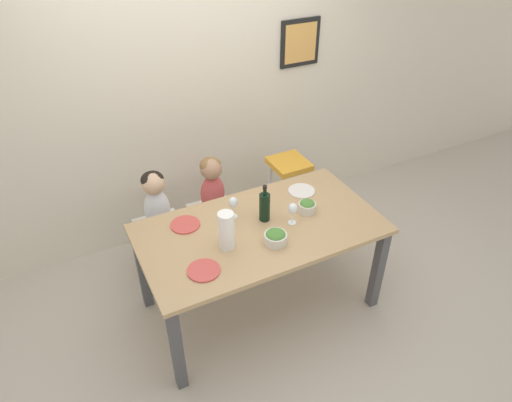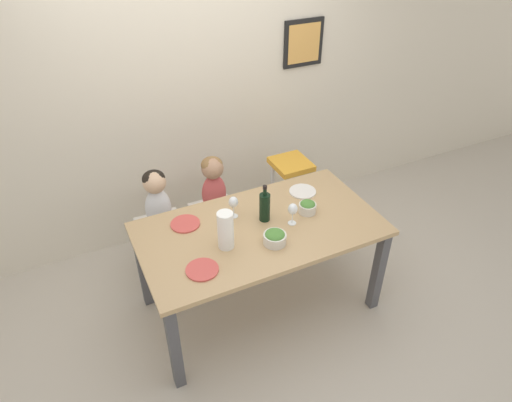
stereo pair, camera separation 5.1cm
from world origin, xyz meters
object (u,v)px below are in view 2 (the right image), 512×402
(salad_bowl_large, at_px, (275,237))
(dinner_plate_front_left, at_px, (202,270))
(chair_far_left, at_px, (162,232))
(paper_towel_roll, at_px, (226,230))
(wine_bottle, at_px, (265,206))
(dinner_plate_back_right, at_px, (303,191))
(person_child_center, at_px, (213,181))
(wine_glass_near, at_px, (293,210))
(person_child_left, at_px, (156,195))
(salad_bowl_small, at_px, (307,207))
(chair_right_highchair, at_px, (290,179))
(chair_far_center, at_px, (216,217))
(dinner_plate_back_left, at_px, (185,224))
(wine_glass_far, at_px, (233,203))

(salad_bowl_large, xyz_separation_m, dinner_plate_front_left, (-0.53, -0.04, -0.04))
(chair_far_left, xyz_separation_m, salad_bowl_large, (0.56, -0.92, 0.44))
(paper_towel_roll, bearing_deg, wine_bottle, 22.81)
(wine_bottle, xyz_separation_m, dinner_plate_front_left, (-0.58, -0.30, -0.11))
(dinner_plate_back_right, bearing_deg, salad_bowl_large, -137.08)
(person_child_center, xyz_separation_m, wine_glass_near, (0.29, -0.79, 0.14))
(person_child_center, bearing_deg, person_child_left, 180.00)
(person_child_center, distance_m, salad_bowl_small, 0.86)
(paper_towel_roll, bearing_deg, person_child_center, 74.74)
(salad_bowl_large, bearing_deg, chair_right_highchair, 55.03)
(wine_bottle, height_order, paper_towel_roll, wine_bottle)
(chair_far_left, xyz_separation_m, wine_bottle, (0.61, -0.66, 0.51))
(chair_far_left, xyz_separation_m, paper_towel_roll, (0.25, -0.81, 0.53))
(chair_far_center, height_order, wine_bottle, wine_bottle)
(person_child_left, bearing_deg, wine_glass_near, -45.75)
(dinner_plate_back_right, bearing_deg, chair_right_highchair, 70.65)
(person_child_left, bearing_deg, person_child_center, 0.00)
(dinner_plate_front_left, relative_size, dinner_plate_back_right, 1.00)
(dinner_plate_back_left, relative_size, dinner_plate_back_right, 1.00)
(person_child_center, bearing_deg, dinner_plate_front_left, -114.92)
(wine_bottle, distance_m, wine_glass_near, 0.20)
(salad_bowl_small, bearing_deg, person_child_left, 142.26)
(chair_far_left, bearing_deg, dinner_plate_back_left, -80.29)
(wine_bottle, bearing_deg, person_child_left, 132.67)
(salad_bowl_large, bearing_deg, chair_far_center, 95.16)
(person_child_left, height_order, salad_bowl_small, person_child_left)
(chair_far_left, height_order, person_child_center, person_child_center)
(wine_bottle, bearing_deg, chair_right_highchair, 48.21)
(person_child_left, relative_size, dinner_plate_front_left, 2.44)
(person_child_center, distance_m, salad_bowl_large, 0.93)
(salad_bowl_large, bearing_deg, wine_glass_near, 33.00)
(salad_bowl_large, bearing_deg, paper_towel_roll, 160.27)
(chair_far_left, distance_m, dinner_plate_back_right, 1.21)
(chair_far_left, height_order, dinner_plate_back_left, dinner_plate_back_left)
(chair_far_left, relative_size, wine_bottle, 1.60)
(wine_bottle, height_order, salad_bowl_small, wine_bottle)
(dinner_plate_back_left, height_order, dinner_plate_back_right, same)
(wine_glass_near, relative_size, dinner_plate_back_right, 0.80)
(paper_towel_roll, bearing_deg, person_child_left, 107.23)
(chair_far_center, distance_m, chair_right_highchair, 0.75)
(dinner_plate_back_left, bearing_deg, wine_bottle, -19.69)
(paper_towel_roll, xyz_separation_m, dinner_plate_front_left, (-0.22, -0.15, -0.13))
(wine_bottle, relative_size, paper_towel_roll, 1.05)
(salad_bowl_large, bearing_deg, dinner_plate_back_left, 136.66)
(wine_glass_near, xyz_separation_m, dinner_plate_front_left, (-0.74, -0.17, -0.11))
(wine_bottle, height_order, dinner_plate_back_left, wine_bottle)
(wine_bottle, distance_m, salad_bowl_large, 0.27)
(chair_right_highchair, relative_size, wine_bottle, 2.63)
(wine_glass_near, xyz_separation_m, wine_glass_far, (-0.34, 0.25, 0.00))
(chair_right_highchair, bearing_deg, wine_glass_far, -145.54)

